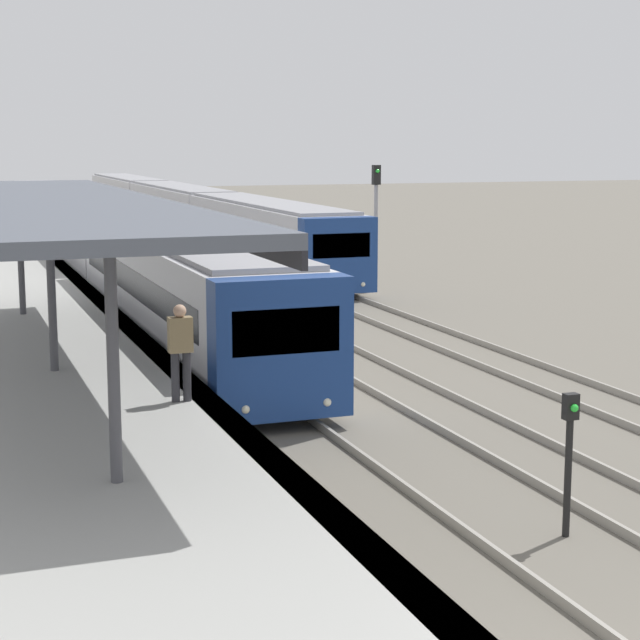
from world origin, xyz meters
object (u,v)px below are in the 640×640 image
at_px(train_far, 181,210).
at_px(signal_post_near, 569,449).
at_px(person_on_platform, 181,347).
at_px(signal_mast_far, 376,212).
at_px(train_near, 92,235).

distance_m(train_far, signal_post_near, 46.17).
bearing_deg(person_on_platform, signal_post_near, -51.92).
xyz_separation_m(signal_post_near, signal_mast_far, (7.00, 23.31, 1.65)).
bearing_deg(train_near, signal_post_near, -86.26).
distance_m(person_on_platform, signal_mast_far, 21.19).
xyz_separation_m(person_on_platform, train_far, (9.12, 40.57, -0.33)).
bearing_deg(signal_post_near, signal_mast_far, 73.29).
distance_m(train_near, signal_post_near, 30.98).
height_order(train_far, signal_mast_far, signal_mast_far).
relative_size(train_far, signal_mast_far, 10.75).
distance_m(train_far, signal_mast_far, 22.72).
relative_size(signal_post_near, signal_mast_far, 0.44).
xyz_separation_m(person_on_platform, train_near, (2.16, 25.58, -0.29)).
bearing_deg(signal_post_near, person_on_platform, 128.08).
height_order(train_near, train_far, train_near).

